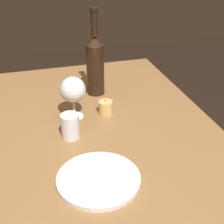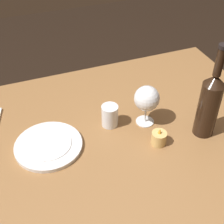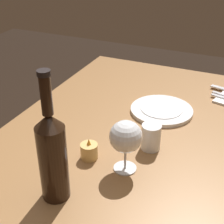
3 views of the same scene
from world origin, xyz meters
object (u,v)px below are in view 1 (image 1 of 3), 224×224
(wine_bottle, at_px, (95,63))
(dinner_plate, at_px, (99,179))
(votive_candle, at_px, (106,108))
(wine_glass_left, at_px, (73,90))
(water_tumbler, at_px, (70,127))

(wine_bottle, relative_size, dinner_plate, 1.51)
(votive_candle, bearing_deg, wine_glass_left, -92.12)
(votive_candle, bearing_deg, dinner_plate, -18.07)
(wine_glass_left, relative_size, water_tumbler, 1.88)
(wine_bottle, xyz_separation_m, votive_candle, (0.17, -0.01, -0.11))
(wine_bottle, distance_m, dinner_plate, 0.56)
(wine_glass_left, bearing_deg, water_tumbler, -15.23)
(wine_glass_left, height_order, water_tumbler, wine_glass_left)
(wine_bottle, height_order, votive_candle, wine_bottle)
(wine_bottle, bearing_deg, water_tumbler, -27.82)
(water_tumbler, relative_size, dinner_plate, 0.36)
(water_tumbler, height_order, dinner_plate, water_tumbler)
(dinner_plate, bearing_deg, water_tumbler, -171.66)
(wine_bottle, relative_size, votive_candle, 5.17)
(water_tumbler, height_order, votive_candle, water_tumbler)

